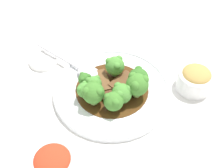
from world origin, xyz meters
TOP-DOWN VIEW (x-y plane):
  - ground_plane at (0.00, 0.00)m, footprint 4.00×4.00m
  - main_plate at (0.00, 0.00)m, footprint 0.29×0.29m
  - beef_strip_0 at (0.03, 0.01)m, footprint 0.08×0.05m
  - beef_strip_1 at (-0.01, 0.02)m, footprint 0.06×0.04m
  - beef_strip_2 at (-0.01, -0.03)m, footprint 0.05×0.07m
  - broccoli_floret_0 at (0.05, 0.05)m, footprint 0.03×0.03m
  - broccoli_floret_1 at (-0.05, 0.04)m, footprint 0.05×0.05m
  - broccoli_floret_2 at (0.02, 0.07)m, footprint 0.04×0.04m
  - broccoli_floret_3 at (-0.05, 0.01)m, footprint 0.05×0.05m
  - broccoli_floret_4 at (0.03, -0.03)m, footprint 0.05×0.05m
  - broccoli_floret_5 at (-0.01, 0.06)m, footprint 0.05×0.05m
  - broccoli_floret_6 at (-0.05, -0.03)m, footprint 0.05×0.05m
  - broccoli_floret_7 at (0.01, 0.04)m, footprint 0.04×0.04m
  - broccoli_floret_8 at (-0.03, -0.06)m, footprint 0.05×0.05m
  - serving_spoon at (0.09, 0.02)m, footprint 0.23×0.08m
  - side_bowl_kimchi at (-0.09, 0.22)m, footprint 0.09×0.09m
  - side_bowl_appetizer at (-0.11, -0.18)m, footprint 0.09×0.09m
  - sauce_dish at (0.20, 0.08)m, footprint 0.08×0.08m

SIDE VIEW (x-z plane):
  - ground_plane at x=0.00m, z-range 0.00..0.00m
  - sauce_dish at x=0.20m, z-range 0.00..0.01m
  - main_plate at x=0.00m, z-range 0.00..0.02m
  - beef_strip_1 at x=-0.01m, z-range 0.02..0.03m
  - beef_strip_0 at x=0.03m, z-range 0.02..0.03m
  - serving_spoon at x=0.09m, z-range 0.02..0.03m
  - beef_strip_2 at x=-0.01m, z-range 0.02..0.03m
  - side_bowl_kimchi at x=-0.09m, z-range 0.00..0.06m
  - side_bowl_appetizer at x=-0.11m, z-range 0.00..0.06m
  - broccoli_floret_0 at x=0.05m, z-range 0.02..0.06m
  - broccoli_floret_2 at x=0.02m, z-range 0.02..0.07m
  - broccoli_floret_1 at x=-0.05m, z-range 0.02..0.07m
  - broccoli_floret_3 at x=-0.05m, z-range 0.02..0.07m
  - broccoli_floret_8 at x=-0.03m, z-range 0.02..0.07m
  - broccoli_floret_7 at x=0.01m, z-range 0.03..0.08m
  - broccoli_floret_4 at x=0.03m, z-range 0.02..0.08m
  - broccoli_floret_5 at x=-0.01m, z-range 0.03..0.09m
  - broccoli_floret_6 at x=-0.05m, z-range 0.03..0.09m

